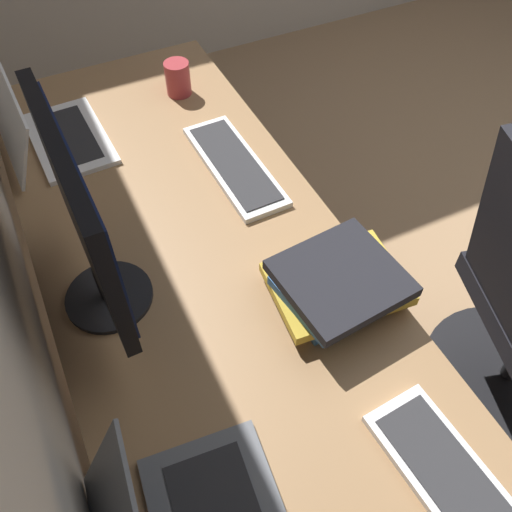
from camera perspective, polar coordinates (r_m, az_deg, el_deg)
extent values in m
cube|color=#936D47|center=(1.24, -2.10, -7.65)|extent=(2.33, 0.74, 0.03)
cylinder|color=silver|center=(2.29, -6.30, 12.12)|extent=(0.05, 0.05, 0.70)
cylinder|color=silver|center=(2.23, -21.44, 6.99)|extent=(0.05, 0.05, 0.70)
cube|color=silver|center=(1.52, 12.34, -21.44)|extent=(0.37, 0.01, 0.61)
cylinder|color=black|center=(1.31, -15.01, -4.08)|extent=(0.20, 0.20, 0.01)
cylinder|color=black|center=(1.27, -15.52, -2.62)|extent=(0.04, 0.04, 0.10)
cube|color=black|center=(1.10, -17.94, 4.36)|extent=(0.47, 0.04, 0.35)
cube|color=#19234C|center=(1.10, -17.10, 4.64)|extent=(0.44, 0.02, 0.31)
cube|color=white|center=(1.75, -18.85, 11.49)|extent=(0.35, 0.22, 0.01)
cube|color=#262628|center=(1.74, -18.92, 11.70)|extent=(0.28, 0.14, 0.00)
cube|color=white|center=(1.69, -24.15, 12.33)|extent=(0.34, 0.09, 0.18)
cube|color=black|center=(1.69, -24.15, 12.33)|extent=(0.31, 0.07, 0.15)
cube|color=silver|center=(1.14, 20.84, -22.43)|extent=(0.43, 0.17, 0.02)
cube|color=#2D2D30|center=(1.13, 21.01, -22.26)|extent=(0.38, 0.14, 0.00)
cube|color=silver|center=(1.56, -2.25, 9.40)|extent=(0.42, 0.15, 0.02)
cube|color=#2D2D30|center=(1.56, -2.26, 9.70)|extent=(0.38, 0.12, 0.00)
cube|color=#38669E|center=(1.27, 8.03, -4.14)|extent=(0.18, 0.23, 0.03)
cube|color=gold|center=(1.26, 8.41, -2.86)|extent=(0.24, 0.31, 0.03)
cube|color=#38669E|center=(1.23, 8.81, -2.90)|extent=(0.24, 0.28, 0.03)
cube|color=black|center=(1.20, 8.81, -2.27)|extent=(0.26, 0.27, 0.03)
cylinder|color=#A53338|center=(1.84, -8.14, 17.84)|extent=(0.08, 0.08, 0.11)
torus|color=#A53338|center=(1.88, -8.74, 18.72)|extent=(0.06, 0.01, 0.06)
cylinder|color=black|center=(2.13, 24.52, -11.27)|extent=(0.56, 0.56, 0.03)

